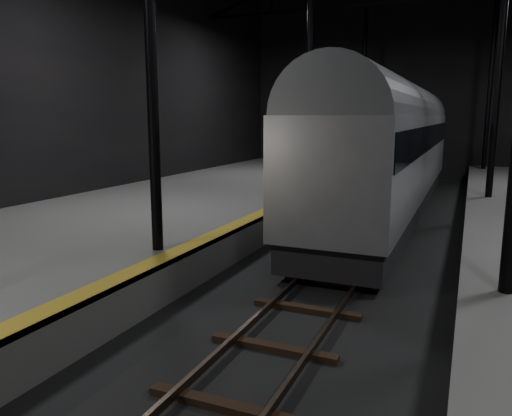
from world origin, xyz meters
The scene contains 5 objects.
ground centered at (0.00, 0.00, 0.00)m, with size 44.00×44.00×0.00m, color black.
platform_left centered at (-7.50, 0.00, 0.50)m, with size 9.00×43.80×1.00m, color #585856.
tactile_strip centered at (-3.25, 0.00, 1.00)m, with size 0.50×43.80×0.01m, color olive.
track centered at (0.00, 0.00, 0.07)m, with size 2.40×43.00×0.24m.
train centered at (0.00, 7.54, 3.10)m, with size 3.11×20.77×5.55m.
Camera 1 is at (3.03, -13.85, 4.17)m, focal length 35.00 mm.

